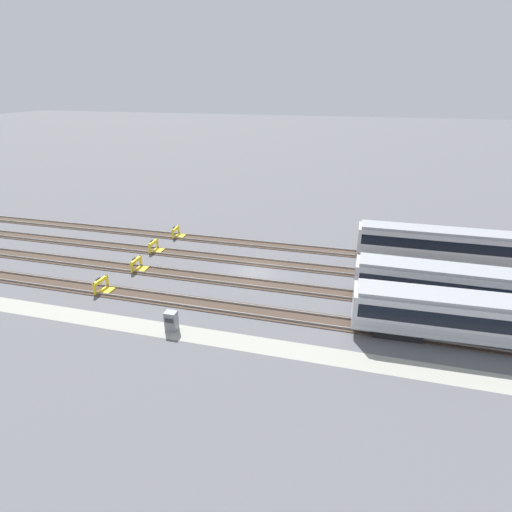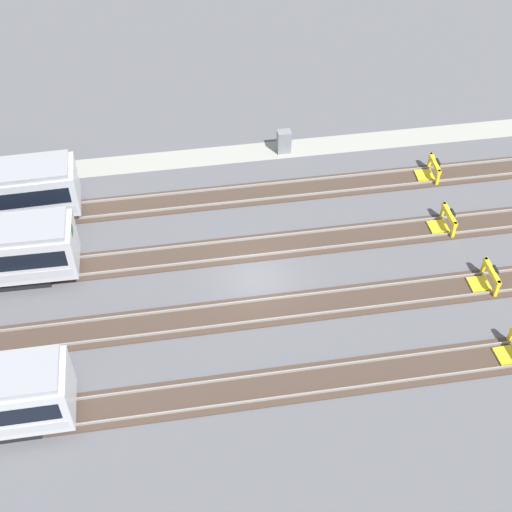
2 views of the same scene
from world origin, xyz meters
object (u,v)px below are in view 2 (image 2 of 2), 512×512
Objects in this scene: bumper_stop_near_inner_track at (444,221)px; electrical_cabinet at (284,141)px; bumper_stop_nearest_track at (430,170)px; bumper_stop_middle_track at (486,278)px.

electrical_cabinet is (8.04, -9.06, 0.29)m from bumper_stop_near_inner_track.
bumper_stop_nearest_track is 9.78m from electrical_cabinet.
bumper_stop_nearest_track is 1.00× the size of bumper_stop_near_inner_track.
electrical_cabinet is (8.69, -13.94, 0.29)m from bumper_stop_middle_track.
bumper_stop_near_inner_track is (0.80, 4.89, 0.00)m from bumper_stop_nearest_track.
bumper_stop_nearest_track is 1.26× the size of electrical_cabinet.
bumper_stop_near_inner_track is 1.25× the size of electrical_cabinet.
bumper_stop_nearest_track and bumper_stop_middle_track have the same top height.
bumper_stop_nearest_track is at bearing -90.84° from bumper_stop_middle_track.
bumper_stop_middle_track is at bearing 97.63° from bumper_stop_near_inner_track.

